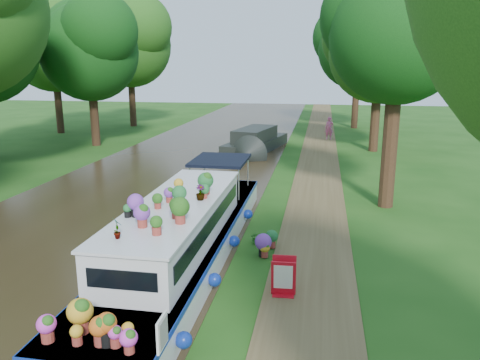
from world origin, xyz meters
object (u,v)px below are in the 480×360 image
(sandwich_board, at_px, (284,278))
(pedestrian_pink, at_px, (329,128))
(plant_boat, at_px, (178,239))
(second_boat, at_px, (255,142))

(sandwich_board, height_order, pedestrian_pink, pedestrian_pink)
(plant_boat, height_order, sandwich_board, plant_boat)
(plant_boat, distance_m, sandwich_board, 2.99)
(second_boat, height_order, sandwich_board, second_boat)
(plant_boat, bearing_deg, pedestrian_pink, 79.96)
(sandwich_board, distance_m, pedestrian_pink, 23.99)
(plant_boat, bearing_deg, second_boat, 91.64)
(plant_boat, distance_m, second_boat, 17.52)
(second_boat, distance_m, pedestrian_pink, 7.16)
(plant_boat, xyz_separation_m, sandwich_board, (2.81, -0.93, -0.42))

